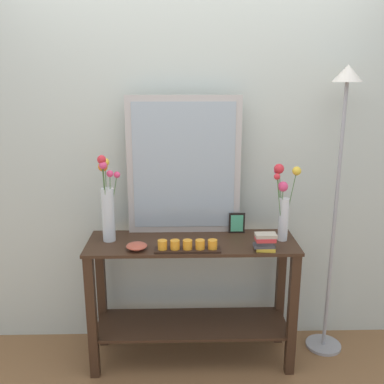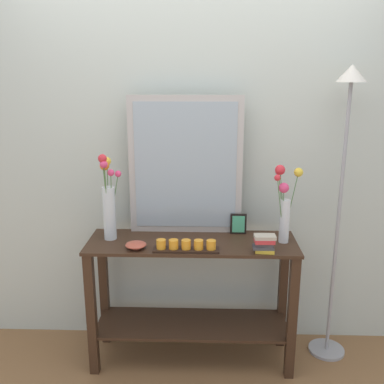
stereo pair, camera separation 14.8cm
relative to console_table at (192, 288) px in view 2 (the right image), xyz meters
name	(u,v)px [view 2 (the right image)]	position (x,y,z in m)	size (l,w,h in m)	color
ground_plane	(192,358)	(0.00, 0.00, -0.53)	(7.00, 6.00, 0.02)	brown
wall_back	(194,151)	(0.00, 0.33, 0.83)	(6.40, 0.08, 2.70)	beige
console_table	(192,288)	(0.00, 0.00, 0.00)	(1.31, 0.42, 0.84)	#382316
mirror_leaning	(186,166)	(-0.05, 0.18, 0.76)	(0.73, 0.03, 0.89)	#B7B2AD
tall_vase_left	(109,201)	(-0.52, 0.03, 0.57)	(0.14, 0.17, 0.55)	silver
vase_right	(285,203)	(0.56, 0.01, 0.57)	(0.19, 0.14, 0.49)	silver
candle_tray	(186,246)	(-0.03, -0.15, 0.35)	(0.39, 0.09, 0.07)	black
picture_frame_small	(238,224)	(0.30, 0.15, 0.39)	(0.10, 0.01, 0.14)	black
decorative_bowl	(136,245)	(-0.33, -0.13, 0.34)	(0.13, 0.13, 0.04)	#B24C38
book_stack	(264,243)	(0.43, -0.15, 0.37)	(0.13, 0.10, 0.11)	gold
floor_lamp	(343,169)	(0.92, 0.10, 0.77)	(0.24, 0.24, 1.90)	#9E9EA3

